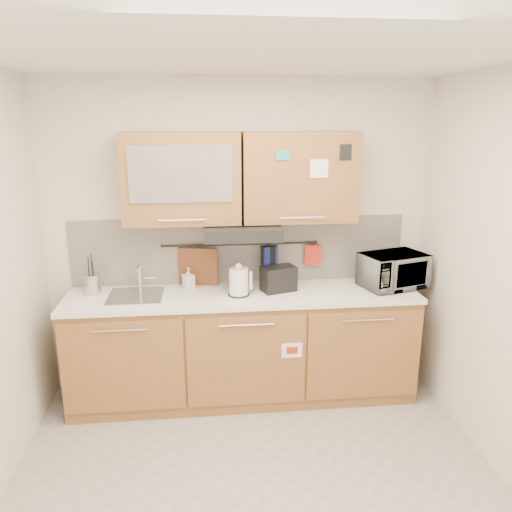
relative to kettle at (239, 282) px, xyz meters
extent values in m
plane|color=#9E9993|center=(0.04, -1.14, -1.03)|extent=(3.20, 3.20, 0.00)
plane|color=white|center=(0.04, -1.14, 1.57)|extent=(3.20, 3.20, 0.00)
plane|color=silver|center=(0.04, 0.36, 0.27)|extent=(3.20, 0.00, 3.20)
cube|color=#A6773B|center=(0.04, 0.06, -0.59)|extent=(2.80, 0.60, 0.88)
cube|color=black|center=(0.04, 0.06, -0.98)|extent=(2.80, 0.54, 0.10)
cube|color=#A56E3A|center=(-0.90, -0.26, -0.56)|extent=(0.91, 0.02, 0.74)
cylinder|color=silver|center=(-0.90, -0.28, -0.25)|extent=(0.41, 0.01, 0.01)
cube|color=#A56E3A|center=(0.04, -0.26, -0.56)|extent=(0.91, 0.02, 0.74)
cylinder|color=silver|center=(0.04, -0.28, -0.25)|extent=(0.41, 0.01, 0.01)
cube|color=#A56E3A|center=(0.97, -0.26, -0.56)|extent=(0.91, 0.02, 0.74)
cylinder|color=silver|center=(0.97, -0.28, -0.25)|extent=(0.41, 0.01, 0.01)
cube|color=white|center=(0.04, 0.05, -0.13)|extent=(2.82, 0.62, 0.04)
cube|color=silver|center=(0.04, 0.34, 0.17)|extent=(2.80, 0.02, 0.56)
cube|color=#A6773B|center=(-0.42, 0.18, 0.80)|extent=(0.90, 0.35, 0.70)
cube|color=silver|center=(-0.42, 0.00, 0.85)|extent=(0.76, 0.02, 0.42)
cube|color=#A56E3A|center=(0.50, 0.18, 0.80)|extent=(0.90, 0.35, 0.70)
cube|color=white|center=(0.62, 0.00, 0.88)|extent=(0.14, 0.00, 0.14)
cube|color=black|center=(0.04, 0.11, 0.39)|extent=(0.60, 0.46, 0.10)
cube|color=silver|center=(-0.81, 0.06, -0.11)|extent=(0.42, 0.40, 0.03)
cylinder|color=silver|center=(-0.79, 0.22, 0.01)|extent=(0.03, 0.03, 0.24)
cylinder|color=silver|center=(-0.79, 0.14, 0.11)|extent=(0.02, 0.18, 0.02)
cylinder|color=black|center=(0.04, 0.31, 0.23)|extent=(1.30, 0.02, 0.02)
cylinder|color=silver|center=(-1.16, 0.16, -0.02)|extent=(0.16, 0.16, 0.16)
cylinder|color=black|center=(-1.18, 0.17, 0.05)|extent=(0.01, 0.01, 0.30)
cylinder|color=black|center=(-1.14, 0.14, 0.03)|extent=(0.01, 0.01, 0.27)
cylinder|color=black|center=(-1.16, 0.18, 0.06)|extent=(0.01, 0.01, 0.32)
cylinder|color=black|center=(-1.17, 0.14, 0.01)|extent=(0.01, 0.01, 0.24)
cylinder|color=white|center=(0.00, 0.00, 0.00)|extent=(0.15, 0.15, 0.22)
sphere|color=white|center=(0.00, 0.00, 0.14)|extent=(0.05, 0.05, 0.05)
cube|color=white|center=(0.09, 0.00, 0.01)|extent=(0.02, 0.03, 0.14)
cylinder|color=black|center=(0.00, 0.00, -0.10)|extent=(0.17, 0.17, 0.01)
cube|color=black|center=(0.33, 0.07, 0.00)|extent=(0.30, 0.24, 0.20)
cube|color=black|center=(0.28, 0.06, 0.09)|extent=(0.11, 0.14, 0.01)
cube|color=black|center=(0.37, 0.09, 0.09)|extent=(0.11, 0.14, 0.01)
imported|color=#999999|center=(1.29, 0.07, 0.04)|extent=(0.59, 0.48, 0.28)
imported|color=#999999|center=(-0.40, 0.21, -0.02)|extent=(0.11, 0.11, 0.18)
cube|color=brown|center=(-0.32, 0.29, 0.01)|extent=(0.33, 0.09, 0.41)
cube|color=navy|center=(0.29, 0.29, 0.11)|extent=(0.13, 0.07, 0.21)
cube|color=black|center=(0.27, 0.29, 0.11)|extent=(0.13, 0.05, 0.20)
cube|color=red|center=(0.66, 0.29, 0.13)|extent=(0.14, 0.05, 0.17)
camera|label=1|loc=(-0.26, -3.73, 1.24)|focal=35.00mm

